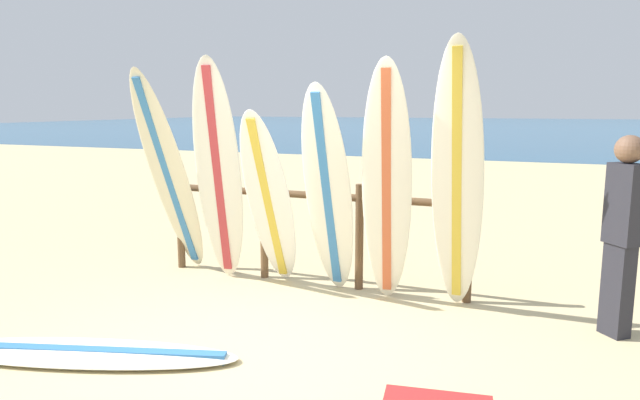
{
  "coord_description": "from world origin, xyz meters",
  "views": [
    {
      "loc": [
        2.09,
        -3.71,
        1.97
      ],
      "look_at": [
        -0.31,
        2.31,
        0.91
      ],
      "focal_mm": 31.89,
      "sensor_mm": 36.0,
      "label": 1
    }
  ],
  "objects_px": {
    "surfboard_leaning_center": "(328,193)",
    "surfboard_leaning_right": "(457,180)",
    "surfboard_leaning_far_left": "(169,176)",
    "surfboard_leaning_left": "(218,173)",
    "surfboard_rack": "(310,219)",
    "surfboard_leaning_center_right": "(387,186)",
    "surfboard_leaning_center_left": "(269,201)",
    "beachgoer_standing": "(623,228)",
    "surfboard_lying_on_sand": "(81,353)"
  },
  "relations": [
    {
      "from": "surfboard_leaning_far_left",
      "to": "surfboard_leaning_right",
      "type": "relative_size",
      "value": 0.92
    },
    {
      "from": "surfboard_leaning_center_left",
      "to": "beachgoer_standing",
      "type": "xyz_separation_m",
      "value": [
        3.34,
        0.01,
        -0.02
      ]
    },
    {
      "from": "surfboard_leaning_far_left",
      "to": "surfboard_lying_on_sand",
      "type": "bearing_deg",
      "value": -73.24
    },
    {
      "from": "surfboard_leaning_left",
      "to": "surfboard_leaning_right",
      "type": "xyz_separation_m",
      "value": [
        2.58,
        -0.01,
        0.05
      ]
    },
    {
      "from": "surfboard_leaning_center_left",
      "to": "surfboard_leaning_center_right",
      "type": "height_order",
      "value": "surfboard_leaning_center_right"
    },
    {
      "from": "surfboard_leaning_far_left",
      "to": "beachgoer_standing",
      "type": "xyz_separation_m",
      "value": [
        4.61,
        0.0,
        -0.24
      ]
    },
    {
      "from": "surfboard_leaning_far_left",
      "to": "surfboard_leaning_center_right",
      "type": "distance_m",
      "value": 2.56
    },
    {
      "from": "surfboard_leaning_right",
      "to": "beachgoer_standing",
      "type": "xyz_separation_m",
      "value": [
        1.39,
        -0.01,
        -0.34
      ]
    },
    {
      "from": "surfboard_leaning_center_right",
      "to": "surfboard_lying_on_sand",
      "type": "xyz_separation_m",
      "value": [
        -1.94,
        -2.03,
        -1.18
      ]
    },
    {
      "from": "surfboard_rack",
      "to": "surfboard_leaning_center_right",
      "type": "bearing_deg",
      "value": -23.46
    },
    {
      "from": "surfboard_rack",
      "to": "surfboard_leaning_right",
      "type": "xyz_separation_m",
      "value": [
        1.65,
        -0.38,
        0.56
      ]
    },
    {
      "from": "surfboard_leaning_center",
      "to": "surfboard_leaning_right",
      "type": "xyz_separation_m",
      "value": [
        1.29,
        -0.01,
        0.19
      ]
    },
    {
      "from": "surfboard_leaning_center_left",
      "to": "surfboard_leaning_center",
      "type": "distance_m",
      "value": 0.67
    },
    {
      "from": "surfboard_leaning_center_left",
      "to": "surfboard_leaning_right",
      "type": "xyz_separation_m",
      "value": [
        1.95,
        0.02,
        0.32
      ]
    },
    {
      "from": "surfboard_rack",
      "to": "surfboard_leaning_far_left",
      "type": "relative_size",
      "value": 1.49
    },
    {
      "from": "surfboard_leaning_center_right",
      "to": "surfboard_lying_on_sand",
      "type": "relative_size",
      "value": 0.93
    },
    {
      "from": "surfboard_leaning_right",
      "to": "surfboard_lying_on_sand",
      "type": "height_order",
      "value": "surfboard_leaning_right"
    },
    {
      "from": "surfboard_rack",
      "to": "surfboard_lying_on_sand",
      "type": "bearing_deg",
      "value": -111.11
    },
    {
      "from": "surfboard_leaning_far_left",
      "to": "surfboard_leaning_left",
      "type": "relative_size",
      "value": 0.96
    },
    {
      "from": "surfboard_leaning_right",
      "to": "surfboard_lying_on_sand",
      "type": "relative_size",
      "value": 1.0
    },
    {
      "from": "surfboard_leaning_center_left",
      "to": "surfboard_leaning_center_right",
      "type": "xyz_separation_m",
      "value": [
        1.29,
        -0.03,
        0.23
      ]
    },
    {
      "from": "surfboard_rack",
      "to": "surfboard_leaning_center_left",
      "type": "height_order",
      "value": "surfboard_leaning_center_left"
    },
    {
      "from": "surfboard_lying_on_sand",
      "to": "beachgoer_standing",
      "type": "xyz_separation_m",
      "value": [
        3.99,
        2.07,
        0.92
      ]
    },
    {
      "from": "surfboard_leaning_center_right",
      "to": "surfboard_rack",
      "type": "bearing_deg",
      "value": 156.54
    },
    {
      "from": "beachgoer_standing",
      "to": "surfboard_leaning_left",
      "type": "bearing_deg",
      "value": 179.72
    },
    {
      "from": "surfboard_leaning_far_left",
      "to": "surfboard_lying_on_sand",
      "type": "distance_m",
      "value": 2.45
    },
    {
      "from": "surfboard_leaning_left",
      "to": "surfboard_leaning_center_left",
      "type": "relative_size",
      "value": 1.27
    },
    {
      "from": "surfboard_leaning_far_left",
      "to": "beachgoer_standing",
      "type": "distance_m",
      "value": 4.62
    },
    {
      "from": "surfboard_leaning_left",
      "to": "surfboard_lying_on_sand",
      "type": "distance_m",
      "value": 2.42
    },
    {
      "from": "surfboard_leaning_center_left",
      "to": "surfboard_leaning_center",
      "type": "bearing_deg",
      "value": 2.23
    },
    {
      "from": "surfboard_leaning_far_left",
      "to": "surfboard_lying_on_sand",
      "type": "xyz_separation_m",
      "value": [
        0.62,
        -2.07,
        -1.16
      ]
    },
    {
      "from": "surfboard_leaning_center_left",
      "to": "surfboard_lying_on_sand",
      "type": "distance_m",
      "value": 2.36
    },
    {
      "from": "surfboard_rack",
      "to": "surfboard_leaning_far_left",
      "type": "distance_m",
      "value": 1.68
    },
    {
      "from": "surfboard_leaning_center_right",
      "to": "beachgoer_standing",
      "type": "distance_m",
      "value": 2.07
    },
    {
      "from": "surfboard_leaning_center_left",
      "to": "beachgoer_standing",
      "type": "distance_m",
      "value": 3.34
    },
    {
      "from": "surfboard_leaning_center",
      "to": "surfboard_lying_on_sand",
      "type": "xyz_separation_m",
      "value": [
        -1.31,
        -2.09,
        -1.07
      ]
    },
    {
      "from": "surfboard_leaning_center_left",
      "to": "surfboard_leaning_right",
      "type": "height_order",
      "value": "surfboard_leaning_right"
    },
    {
      "from": "surfboard_leaning_center_left",
      "to": "surfboard_leaning_center_right",
      "type": "bearing_deg",
      "value": -1.24
    },
    {
      "from": "surfboard_leaning_right",
      "to": "surfboard_leaning_center_right",
      "type": "bearing_deg",
      "value": -176.23
    },
    {
      "from": "surfboard_rack",
      "to": "surfboard_leaning_center_right",
      "type": "distance_m",
      "value": 1.17
    },
    {
      "from": "surfboard_leaning_right",
      "to": "surfboard_leaning_far_left",
      "type": "bearing_deg",
      "value": -179.9
    },
    {
      "from": "surfboard_leaning_center",
      "to": "surfboard_lying_on_sand",
      "type": "distance_m",
      "value": 2.69
    },
    {
      "from": "beachgoer_standing",
      "to": "surfboard_leaning_center",
      "type": "bearing_deg",
      "value": 179.67
    },
    {
      "from": "surfboard_leaning_left",
      "to": "beachgoer_standing",
      "type": "bearing_deg",
      "value": -0.28
    },
    {
      "from": "surfboard_rack",
      "to": "surfboard_leaning_right",
      "type": "height_order",
      "value": "surfboard_leaning_right"
    },
    {
      "from": "surfboard_leaning_left",
      "to": "surfboard_leaning_right",
      "type": "distance_m",
      "value": 2.58
    },
    {
      "from": "surfboard_leaning_far_left",
      "to": "surfboard_rack",
      "type": "bearing_deg",
      "value": 13.93
    },
    {
      "from": "surfboard_leaning_center",
      "to": "surfboard_leaning_center_right",
      "type": "distance_m",
      "value": 0.64
    },
    {
      "from": "surfboard_leaning_center_left",
      "to": "surfboard_leaning_right",
      "type": "distance_m",
      "value": 1.98
    },
    {
      "from": "surfboard_leaning_center",
      "to": "surfboard_leaning_center_right",
      "type": "height_order",
      "value": "surfboard_leaning_center_right"
    }
  ]
}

